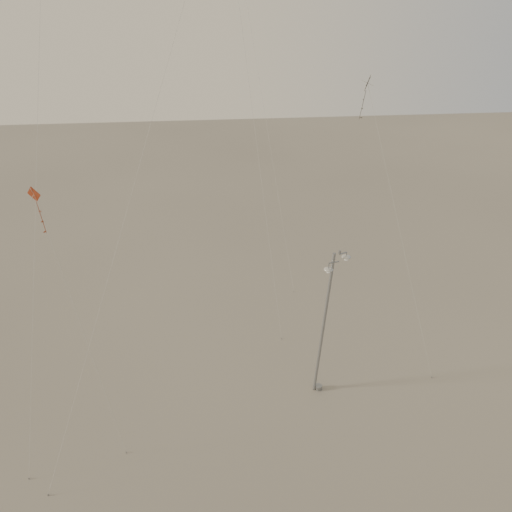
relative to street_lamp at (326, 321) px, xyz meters
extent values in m
plane|color=gray|center=(-5.63, -5.37, -5.29)|extent=(160.00, 160.00, 0.00)
cylinder|color=gray|center=(-0.12, -0.01, -5.14)|extent=(0.44, 0.44, 0.30)
cylinder|color=gray|center=(-0.12, -0.01, -0.40)|extent=(0.77, 0.18, 9.78)
cylinder|color=gray|center=(0.47, -0.01, 4.55)|extent=(0.14, 0.14, 0.18)
cylinder|color=gray|center=(0.70, 0.09, 4.40)|extent=(0.48, 0.27, 0.07)
cylinder|color=gray|center=(0.93, 0.20, 4.25)|extent=(0.06, 0.06, 0.30)
ellipsoid|color=beige|center=(0.93, 0.20, 4.10)|extent=(0.52, 0.52, 0.18)
cylinder|color=gray|center=(0.18, -0.07, 3.95)|extent=(0.60, 0.18, 0.07)
cylinder|color=gray|center=(-0.12, -0.12, 3.75)|extent=(0.06, 0.06, 0.40)
ellipsoid|color=beige|center=(-0.12, -0.12, 3.55)|extent=(0.52, 0.52, 0.18)
cylinder|color=beige|center=(-14.63, 2.01, 11.18)|extent=(3.82, 13.73, 32.85)
cylinder|color=gray|center=(-16.54, -4.85, -5.24)|extent=(0.06, 0.06, 0.10)
cylinder|color=beige|center=(-9.79, -0.91, 9.54)|extent=(11.06, 10.08, 29.57)
cylinder|color=gray|center=(-15.31, -5.94, -5.24)|extent=(0.06, 0.06, 0.10)
cylinder|color=beige|center=(-3.85, 7.14, 13.08)|extent=(4.39, 3.63, 36.66)
cylinder|color=gray|center=(-1.66, 5.33, -5.24)|extent=(0.06, 0.06, 0.10)
cube|color=maroon|center=(-13.37, -4.10, 10.07)|extent=(0.65, 0.48, 0.75)
cylinder|color=maroon|center=(-13.33, -3.96, 9.00)|extent=(0.08, 0.23, 1.46)
cylinder|color=beige|center=(-12.54, -3.91, 2.41)|extent=(1.68, 0.40, 15.31)
cylinder|color=gray|center=(-11.70, -3.72, -5.24)|extent=(0.06, 0.06, 0.10)
cube|color=#2E2A26|center=(1.99, 2.73, 12.89)|extent=(0.37, 0.76, 0.80)
cylinder|color=#2E2A26|center=(1.84, 2.75, 11.78)|extent=(0.24, 0.06, 1.50)
cylinder|color=beige|center=(4.73, 1.46, 3.82)|extent=(5.51, 2.56, 18.14)
cylinder|color=gray|center=(7.48, 0.19, -5.24)|extent=(0.06, 0.06, 0.10)
cylinder|color=beige|center=(-1.79, 14.88, 8.77)|extent=(4.28, 6.80, 28.03)
cylinder|color=gray|center=(0.34, 11.49, -5.24)|extent=(0.06, 0.06, 0.10)
camera|label=1|loc=(-6.71, -23.36, 17.20)|focal=35.00mm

